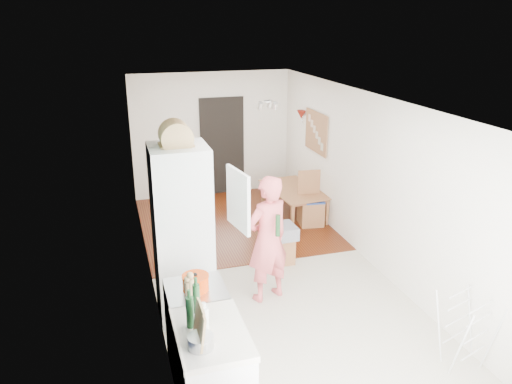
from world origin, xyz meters
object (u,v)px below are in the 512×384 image
person (268,228)px  dining_table (295,204)px  stool (283,250)px  dining_chair (311,199)px  drying_rack (466,332)px

person → dining_table: person is taller
dining_table → stool: bearing=148.7°
person → stool: bearing=-139.8°
person → stool: 1.30m
dining_table → dining_chair: bearing=-173.7°
dining_table → drying_rack: bearing=177.3°
person → drying_rack: (1.57, -1.88, -0.59)m
person → stool: size_ratio=4.91×
dining_chair → person: bearing=-117.5°
person → drying_rack: 2.51m
dining_chair → drying_rack: (0.08, -3.97, -0.07)m
dining_table → stool: dining_table is taller
person → stool: person is taller
dining_table → dining_chair: dining_chair is taller
drying_rack → stool: bearing=92.0°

